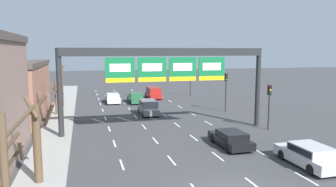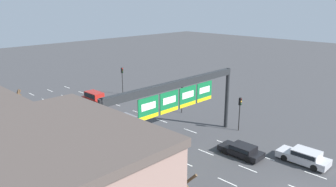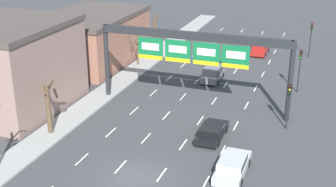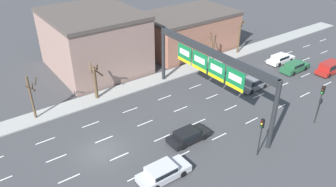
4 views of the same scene
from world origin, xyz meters
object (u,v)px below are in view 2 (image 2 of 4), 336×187
traffic_light_near_gantry (182,90)px  tree_bare_closest (38,129)px  suv_grey (128,122)px  car_green (88,108)px  suv_red (94,97)px  traffic_light_mid_block (240,107)px  car_silver (304,156)px  sign_gantry (177,94)px  traffic_light_far_end (122,75)px  car_black (242,150)px  car_white (65,112)px  tree_bare_furthest (21,112)px

traffic_light_near_gantry → tree_bare_closest: traffic_light_near_gantry is taller
suv_grey → tree_bare_closest: (-10.17, 2.06, 1.43)m
car_green → suv_grey: suv_grey is taller
suv_red → traffic_light_mid_block: bearing=-74.8°
car_green → car_silver: car_green is taller
sign_gantry → suv_grey: size_ratio=4.45×
sign_gantry → traffic_light_far_end: (9.42, 21.40, -2.82)m
tree_bare_closest → traffic_light_far_end: bearing=29.7°
car_black → tree_bare_closest: bearing=130.8°
car_green → traffic_light_near_gantry: bearing=-44.9°
car_black → tree_bare_closest: size_ratio=1.07×
car_black → traffic_light_mid_block: traffic_light_mid_block is taller
car_white → car_silver: (9.67, -28.78, 0.04)m
tree_bare_closest → tree_bare_furthest: tree_bare_furthest is taller
traffic_light_far_end → car_black: bearing=-102.2°
sign_gantry → car_silver: sign_gantry is taller
car_green → traffic_light_far_end: 10.78m
traffic_light_near_gantry → tree_bare_closest: bearing=172.6°
traffic_light_far_end → tree_bare_furthest: (-19.21, -5.99, -0.34)m
car_white → suv_grey: bearing=-71.9°
sign_gantry → car_black: bearing=-58.4°
tree_bare_closest → traffic_light_near_gantry: bearing=-7.4°
traffic_light_far_end → tree_bare_closest: 22.63m
sign_gantry → car_green: (-0.11, 17.02, -5.30)m
sign_gantry → suv_red: bearing=81.2°
car_black → tree_bare_closest: (-13.78, 15.97, 1.70)m
suv_red → sign_gantry: bearing=-98.8°
car_black → traffic_light_near_gantry: size_ratio=0.98×
sign_gantry → traffic_light_mid_block: 9.88m
traffic_light_far_end → traffic_light_near_gantry: bearing=-90.6°
car_white → traffic_light_mid_block: bearing=-57.6°
car_green → traffic_light_mid_block: (9.34, -18.77, 2.22)m
suv_grey → tree_bare_furthest: size_ratio=0.78×
suv_red → suv_grey: suv_red is taller
car_green → suv_grey: (0.06, -8.88, 0.17)m
tree_bare_furthest → tree_bare_closest: bearing=-94.8°
suv_red → tree_bare_closest: size_ratio=1.04×
traffic_light_far_end → tree_bare_furthest: bearing=-162.7°
car_green → tree_bare_closest: bearing=-146.0°
suv_red → traffic_light_far_end: traffic_light_far_end is taller
car_white → traffic_light_mid_block: 23.33m
car_green → car_white: size_ratio=1.00×
car_white → car_silver: 30.36m
car_green → tree_bare_closest: tree_bare_closest is taller
sign_gantry → car_white: bearing=100.2°
car_black → tree_bare_furthest: bearing=122.2°
traffic_light_far_end → tree_bare_closest: bearing=-150.3°
car_white → car_black: bearing=-74.0°
car_silver → car_white: bearing=108.6°
car_silver → traffic_light_far_end: traffic_light_far_end is taller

